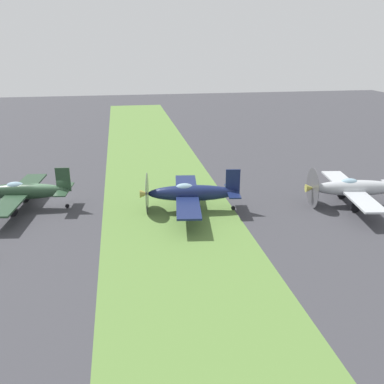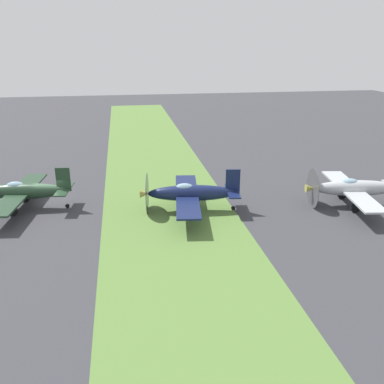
{
  "view_description": "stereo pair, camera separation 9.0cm",
  "coord_description": "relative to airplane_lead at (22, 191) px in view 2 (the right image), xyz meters",
  "views": [
    {
      "loc": [
        -35.68,
        -6.29,
        13.51
      ],
      "look_at": [
        -2.7,
        -11.96,
        1.47
      ],
      "focal_mm": 39.26,
      "sensor_mm": 36.0,
      "label": 1
    },
    {
      "loc": [
        -35.7,
        -6.37,
        13.51
      ],
      "look_at": [
        -2.7,
        -11.96,
        1.47
      ],
      "focal_mm": 39.26,
      "sensor_mm": 36.0,
      "label": 2
    }
  ],
  "objects": [
    {
      "name": "airplane_trail",
      "position": [
        -4.0,
        -28.13,
        0.02
      ],
      "size": [
        10.72,
        8.53,
        3.8
      ],
      "rotation": [
        0.0,
        0.0,
        -0.15
      ],
      "color": "#B2B7BC",
      "rests_on": "ground"
    },
    {
      "name": "airplane_lead",
      "position": [
        0.0,
        0.0,
        0.0
      ],
      "size": [
        10.59,
        8.4,
        3.75
      ],
      "rotation": [
        0.0,
        0.0,
        -0.12
      ],
      "color": "#233D28",
      "rests_on": "ground"
    },
    {
      "name": "airplane_wingman",
      "position": [
        -2.83,
        -13.96,
        -0.0
      ],
      "size": [
        10.59,
        8.41,
        3.75
      ],
      "rotation": [
        0.0,
        0.0,
        -0.13
      ],
      "color": "#141E47",
      "rests_on": "ground"
    },
    {
      "name": "ground_plane",
      "position": [
        0.4,
        -2.24,
        -1.57
      ],
      "size": [
        160.0,
        160.0,
        0.0
      ],
      "primitive_type": "plane",
      "color": "#38383D"
    },
    {
      "name": "grass_verge",
      "position": [
        0.4,
        -12.16,
        -1.57
      ],
      "size": [
        120.0,
        11.0,
        0.01
      ],
      "primitive_type": "cube",
      "color": "#567A38",
      "rests_on": "ground"
    }
  ]
}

